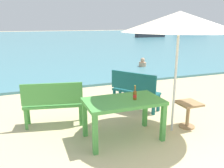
# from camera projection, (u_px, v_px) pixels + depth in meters

# --- Properties ---
(sea_water) EXTENTS (120.00, 50.00, 0.08)m
(sea_water) POSITION_uv_depth(u_px,v_px,m) (43.00, 38.00, 30.55)
(sea_water) COLOR teal
(sea_water) RESTS_ON ground_plane
(picnic_table_green) EXTENTS (1.40, 0.80, 0.76)m
(picnic_table_green) POSITION_uv_depth(u_px,v_px,m) (123.00, 106.00, 4.20)
(picnic_table_green) COLOR #4C9E47
(picnic_table_green) RESTS_ON ground_plane
(beer_bottle_amber) EXTENTS (0.07, 0.07, 0.26)m
(beer_bottle_amber) POSITION_uv_depth(u_px,v_px,m) (135.00, 95.00, 4.16)
(beer_bottle_amber) COLOR brown
(beer_bottle_amber) RESTS_ON picnic_table_green
(patio_umbrella) EXTENTS (2.10, 2.10, 2.30)m
(patio_umbrella) POSITION_uv_depth(u_px,v_px,m) (179.00, 22.00, 4.13)
(patio_umbrella) COLOR silver
(patio_umbrella) RESTS_ON ground_plane
(side_table_wood) EXTENTS (0.44, 0.44, 0.54)m
(side_table_wood) POSITION_uv_depth(u_px,v_px,m) (188.00, 111.00, 4.74)
(side_table_wood) COLOR #9E7A51
(side_table_wood) RESTS_ON ground_plane
(bench_teal_center) EXTENTS (0.99, 1.19, 0.95)m
(bench_teal_center) POSITION_uv_depth(u_px,v_px,m) (135.00, 88.00, 5.68)
(bench_teal_center) COLOR #196066
(bench_teal_center) RESTS_ON ground_plane
(bench_green_left) EXTENTS (1.25, 0.59, 0.95)m
(bench_green_left) POSITION_uv_depth(u_px,v_px,m) (53.00, 101.00, 4.74)
(bench_green_left) COLOR #4C9E47
(bench_green_left) RESTS_ON ground_plane
(swimmer_person) EXTENTS (0.34, 0.34, 0.41)m
(swimmer_person) POSITION_uv_depth(u_px,v_px,m) (143.00, 63.00, 10.99)
(swimmer_person) COLOR tan
(swimmer_person) RESTS_ON sea_water
(boat_tanker) EXTENTS (4.18, 1.14, 1.52)m
(boat_tanker) POSITION_uv_depth(u_px,v_px,m) (150.00, 33.00, 32.54)
(boat_tanker) COLOR #38383F
(boat_tanker) RESTS_ON sea_water
(boat_barge) EXTENTS (6.41, 1.75, 2.33)m
(boat_barge) POSITION_uv_depth(u_px,v_px,m) (191.00, 29.00, 43.59)
(boat_barge) COLOR navy
(boat_barge) RESTS_ON sea_water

